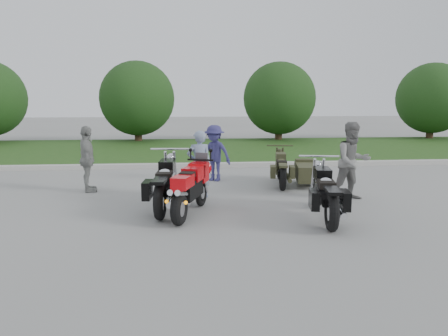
{
  "coord_description": "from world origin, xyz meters",
  "views": [
    {
      "loc": [
        -0.67,
        -8.19,
        2.37
      ],
      "look_at": [
        0.15,
        1.1,
        0.8
      ],
      "focal_mm": 35.0,
      "sensor_mm": 36.0,
      "label": 1
    }
  ],
  "objects": [
    {
      "name": "tree_far_right",
      "position": [
        12.0,
        13.5,
        2.19
      ],
      "size": [
        3.6,
        3.6,
        4.0
      ],
      "color": "#3F2B1C",
      "rests_on": "ground"
    },
    {
      "name": "tree_mid_right",
      "position": [
        4.0,
        13.5,
        2.19
      ],
      "size": [
        3.6,
        3.6,
        4.0
      ],
      "color": "#3F2B1C",
      "rests_on": "ground"
    },
    {
      "name": "person_grey",
      "position": [
        3.08,
        1.26,
        0.89
      ],
      "size": [
        0.96,
        0.81,
        1.77
      ],
      "primitive_type": "imported",
      "rotation": [
        0.0,
        0.0,
        0.17
      ],
      "color": "gray",
      "rests_on": "ground"
    },
    {
      "name": "cruiser_right",
      "position": [
        1.97,
        -0.27,
        0.48
      ],
      "size": [
        0.56,
        2.41,
        0.93
      ],
      "rotation": [
        0.0,
        0.0,
        -0.15
      ],
      "color": "black",
      "rests_on": "ground"
    },
    {
      "name": "cruiser_left",
      "position": [
        -1.11,
        0.76,
        0.5
      ],
      "size": [
        0.49,
        2.54,
        0.98
      ],
      "rotation": [
        0.0,
        0.0,
        -0.08
      ],
      "color": "black",
      "rests_on": "ground"
    },
    {
      "name": "person_denim",
      "position": [
        0.11,
        3.75,
        0.78
      ],
      "size": [
        1.15,
        1.03,
        1.55
      ],
      "primitive_type": "imported",
      "rotation": [
        0.0,
        0.0,
        -0.57
      ],
      "color": "navy",
      "rests_on": "ground"
    },
    {
      "name": "cruiser_sidecar",
      "position": [
        2.2,
        2.9,
        0.38
      ],
      "size": [
        1.22,
        2.12,
        0.82
      ],
      "rotation": [
        0.0,
        0.0,
        -0.16
      ],
      "color": "black",
      "rests_on": "ground"
    },
    {
      "name": "ground",
      "position": [
        0.0,
        0.0,
        0.0
      ],
      "size": [
        80.0,
        80.0,
        0.0
      ],
      "primitive_type": "plane",
      "color": "#9A9A95",
      "rests_on": "ground"
    },
    {
      "name": "curb",
      "position": [
        0.0,
        6.0,
        0.07
      ],
      "size": [
        60.0,
        0.3,
        0.15
      ],
      "primitive_type": "cube",
      "color": "#BAB8AF",
      "rests_on": "ground"
    },
    {
      "name": "sportbike_red",
      "position": [
        -0.6,
        0.22,
        0.57
      ],
      "size": [
        0.83,
        2.0,
        0.98
      ],
      "rotation": [
        0.0,
        0.0,
        -0.32
      ],
      "color": "black",
      "rests_on": "ground"
    },
    {
      "name": "tree_mid_left",
      "position": [
        -3.0,
        13.5,
        2.19
      ],
      "size": [
        3.6,
        3.6,
        4.0
      ],
      "color": "#3F2B1C",
      "rests_on": "ground"
    },
    {
      "name": "person_stripe",
      "position": [
        -0.37,
        1.78,
        0.78
      ],
      "size": [
        0.62,
        0.46,
        1.57
      ],
      "primitive_type": "imported",
      "rotation": [
        0.0,
        0.0,
        3.3
      ],
      "color": "#8191AF",
      "rests_on": "ground"
    },
    {
      "name": "person_back",
      "position": [
        -3.08,
        2.62,
        0.81
      ],
      "size": [
        0.62,
        1.02,
        1.63
      ],
      "primitive_type": "imported",
      "rotation": [
        0.0,
        0.0,
        1.82
      ],
      "color": "gray",
      "rests_on": "ground"
    },
    {
      "name": "grass_strip",
      "position": [
        0.0,
        10.15,
        0.07
      ],
      "size": [
        60.0,
        8.0,
        0.14
      ],
      "primitive_type": "cube",
      "color": "#3E6322",
      "rests_on": "ground"
    }
  ]
}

